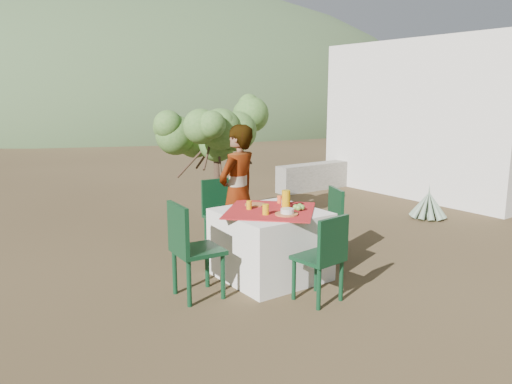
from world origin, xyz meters
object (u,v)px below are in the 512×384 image
chair_near (324,255)px  person (238,193)px  table (270,244)px  chair_left (190,246)px  chair_right (327,221)px  chair_far (221,212)px  guesthouse (454,118)px  juice_pitcher (286,199)px  agave (428,205)px  shrub_tree (218,138)px

chair_near → person: bearing=-97.8°
table → chair_left: (-1.00, -0.02, 0.16)m
chair_left → chair_right: 1.90m
chair_far → chair_right: bearing=-44.5°
guesthouse → juice_pitcher: size_ratio=20.67×
chair_far → agave: (3.62, -0.52, -0.30)m
table → person: 0.86m
chair_far → person: bearing=-82.8°
chair_far → guesthouse: bearing=14.6°
table → guesthouse: bearing=17.3°
chair_near → juice_pitcher: bearing=-108.6°
chair_far → guesthouse: size_ratio=0.22×
chair_right → juice_pitcher: bearing=-60.6°
person → guesthouse: guesthouse is taller
chair_far → guesthouse: (6.17, 0.81, 0.99)m
person → shrub_tree: shrub_tree is taller
juice_pitcher → agave: bearing=10.5°
chair_far → agave: size_ratio=1.46×
shrub_tree → chair_right: bearing=-79.9°
chair_left → person: 1.32m
agave → juice_pitcher: 3.61m
chair_far → juice_pitcher: size_ratio=4.54×
agave → juice_pitcher: bearing=-169.5°
agave → guesthouse: 3.15m
chair_near → guesthouse: size_ratio=0.21×
chair_far → person: person is taller
table → guesthouse: size_ratio=0.31×
chair_far → chair_near: bearing=-84.4°
chair_left → guesthouse: 7.54m
chair_far → chair_near: size_ratio=1.05×
agave → guesthouse: guesthouse is taller
chair_right → chair_left: bearing=-65.9°
chair_right → agave: bearing=123.1°
chair_near → juice_pitcher: size_ratio=4.31×
agave → guesthouse: size_ratio=0.15×
chair_far → agave: 3.67m
person → guesthouse: size_ratio=0.39×
chair_left → shrub_tree: (1.56, 2.02, 0.83)m
shrub_tree → agave: 3.60m
juice_pitcher → chair_far: bearing=96.4°
person → shrub_tree: 1.47m
chair_left → guesthouse: size_ratio=0.23×
chair_right → shrub_tree: bearing=-148.1°
person → juice_pitcher: 0.78m
chair_near → juice_pitcher: (0.19, 0.82, 0.38)m
chair_far → chair_left: bearing=-125.3°
shrub_tree → guesthouse: bearing=-0.6°
chair_left → chair_right: (1.90, 0.08, -0.05)m
chair_far → chair_left: 1.56m
chair_right → chair_near: bearing=-22.7°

